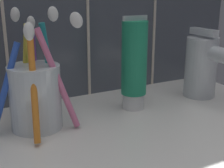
# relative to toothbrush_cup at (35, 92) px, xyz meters

# --- Properties ---
(sink_counter) EXTENTS (0.59, 0.38, 0.02)m
(sink_counter) POSITION_rel_toothbrush_cup_xyz_m (0.12, -0.08, -0.07)
(sink_counter) COLOR silver
(sink_counter) RESTS_ON ground
(toothbrush_cup) EXTENTS (0.15, 0.16, 0.18)m
(toothbrush_cup) POSITION_rel_toothbrush_cup_xyz_m (0.00, 0.00, 0.00)
(toothbrush_cup) COLOR silver
(toothbrush_cup) RESTS_ON sink_counter
(toothpaste_tube) EXTENTS (0.04, 0.04, 0.16)m
(toothpaste_tube) POSITION_rel_toothbrush_cup_xyz_m (0.17, -0.00, 0.02)
(toothpaste_tube) COLOR white
(toothpaste_tube) RESTS_ON sink_counter
(sink_faucet) EXTENTS (0.06, 0.12, 0.13)m
(sink_faucet) POSITION_rel_toothbrush_cup_xyz_m (0.32, -0.01, 0.01)
(sink_faucet) COLOR silver
(sink_faucet) RESTS_ON sink_counter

